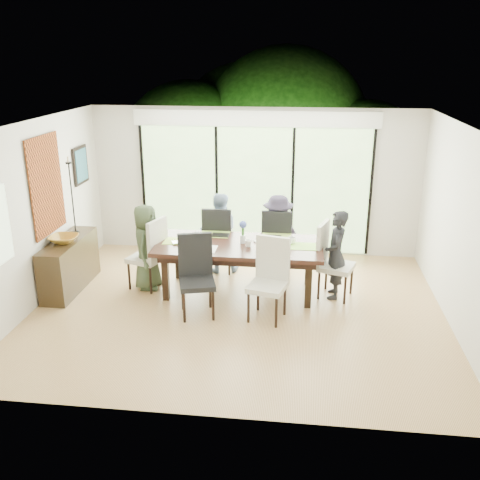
# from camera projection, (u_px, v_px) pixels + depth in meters

# --- Properties ---
(floor) EXTENTS (6.00, 5.00, 0.01)m
(floor) POSITION_uv_depth(u_px,v_px,m) (238.00, 309.00, 7.93)
(floor) COLOR olive
(floor) RESTS_ON ground
(ceiling) EXTENTS (6.00, 5.00, 0.01)m
(ceiling) POSITION_uv_depth(u_px,v_px,m) (238.00, 124.00, 7.04)
(ceiling) COLOR white
(ceiling) RESTS_ON wall_back
(wall_back) EXTENTS (6.00, 0.02, 2.70)m
(wall_back) POSITION_uv_depth(u_px,v_px,m) (255.00, 182.00, 9.84)
(wall_back) COLOR beige
(wall_back) RESTS_ON floor
(wall_front) EXTENTS (6.00, 0.02, 2.70)m
(wall_front) POSITION_uv_depth(u_px,v_px,m) (206.00, 300.00, 5.13)
(wall_front) COLOR white
(wall_front) RESTS_ON floor
(wall_left) EXTENTS (0.02, 5.00, 2.70)m
(wall_left) POSITION_uv_depth(u_px,v_px,m) (34.00, 215.00, 7.82)
(wall_left) COLOR silver
(wall_left) RESTS_ON floor
(wall_right) EXTENTS (0.02, 5.00, 2.70)m
(wall_right) POSITION_uv_depth(u_px,v_px,m) (461.00, 230.00, 7.15)
(wall_right) COLOR white
(wall_right) RESTS_ON floor
(glass_doors) EXTENTS (4.20, 0.02, 2.30)m
(glass_doors) POSITION_uv_depth(u_px,v_px,m) (254.00, 190.00, 9.85)
(glass_doors) COLOR #598C3F
(glass_doors) RESTS_ON wall_back
(blinds_header) EXTENTS (4.40, 0.06, 0.28)m
(blinds_header) POSITION_uv_depth(u_px,v_px,m) (255.00, 119.00, 9.41)
(blinds_header) COLOR white
(blinds_header) RESTS_ON wall_back
(mullion_a) EXTENTS (0.05, 0.04, 2.30)m
(mullion_a) POSITION_uv_depth(u_px,v_px,m) (144.00, 187.00, 10.08)
(mullion_a) COLOR black
(mullion_a) RESTS_ON wall_back
(mullion_b) EXTENTS (0.05, 0.04, 2.30)m
(mullion_b) POSITION_uv_depth(u_px,v_px,m) (217.00, 189.00, 9.92)
(mullion_b) COLOR black
(mullion_b) RESTS_ON wall_back
(mullion_c) EXTENTS (0.05, 0.04, 2.30)m
(mullion_c) POSITION_uv_depth(u_px,v_px,m) (292.00, 191.00, 9.76)
(mullion_c) COLOR black
(mullion_c) RESTS_ON wall_back
(mullion_d) EXTENTS (0.05, 0.04, 2.30)m
(mullion_d) POSITION_uv_depth(u_px,v_px,m) (370.00, 194.00, 9.60)
(mullion_d) COLOR black
(mullion_d) RESTS_ON wall_back
(deck) EXTENTS (6.00, 1.80, 0.10)m
(deck) POSITION_uv_depth(u_px,v_px,m) (258.00, 238.00, 11.13)
(deck) COLOR brown
(deck) RESTS_ON ground
(rail_top) EXTENTS (6.00, 0.08, 0.06)m
(rail_top) POSITION_uv_depth(u_px,v_px,m) (262.00, 200.00, 11.68)
(rail_top) COLOR brown
(rail_top) RESTS_ON deck
(foliage_left) EXTENTS (3.20, 3.20, 3.20)m
(foliage_left) POSITION_uv_depth(u_px,v_px,m) (189.00, 150.00, 12.53)
(foliage_left) COLOR #14380F
(foliage_left) RESTS_ON ground
(foliage_mid) EXTENTS (4.00, 4.00, 4.00)m
(foliage_mid) POSITION_uv_depth(u_px,v_px,m) (284.00, 133.00, 12.72)
(foliage_mid) COLOR #14380F
(foliage_mid) RESTS_ON ground
(foliage_right) EXTENTS (2.80, 2.80, 2.80)m
(foliage_right) POSITION_uv_depth(u_px,v_px,m) (363.00, 163.00, 11.95)
(foliage_right) COLOR #14380F
(foliage_right) RESTS_ON ground
(foliage_far) EXTENTS (3.60, 3.60, 3.60)m
(foliage_far) POSITION_uv_depth(u_px,v_px,m) (246.00, 135.00, 13.55)
(foliage_far) COLOR #14380F
(foliage_far) RESTS_ON ground
(table_top) EXTENTS (2.57, 1.18, 0.06)m
(table_top) POSITION_uv_depth(u_px,v_px,m) (239.00, 246.00, 8.27)
(table_top) COLOR black
(table_top) RESTS_ON floor
(table_apron) EXTENTS (2.36, 0.97, 0.11)m
(table_apron) POSITION_uv_depth(u_px,v_px,m) (239.00, 252.00, 8.30)
(table_apron) COLOR black
(table_apron) RESTS_ON floor
(table_leg_fl) EXTENTS (0.10, 0.10, 0.74)m
(table_leg_fl) POSITION_uv_depth(u_px,v_px,m) (165.00, 277.00, 8.12)
(table_leg_fl) COLOR black
(table_leg_fl) RESTS_ON floor
(table_leg_fr) EXTENTS (0.10, 0.10, 0.74)m
(table_leg_fr) POSITION_uv_depth(u_px,v_px,m) (308.00, 284.00, 7.88)
(table_leg_fr) COLOR black
(table_leg_fr) RESTS_ON floor
(table_leg_bl) EXTENTS (0.10, 0.10, 0.74)m
(table_leg_bl) POSITION_uv_depth(u_px,v_px,m) (178.00, 257.00, 8.92)
(table_leg_bl) COLOR black
(table_leg_bl) RESTS_ON floor
(table_leg_br) EXTENTS (0.10, 0.10, 0.74)m
(table_leg_br) POSITION_uv_depth(u_px,v_px,m) (308.00, 263.00, 8.68)
(table_leg_br) COLOR black
(table_leg_br) RESTS_ON floor
(chair_left_end) EXTENTS (0.62, 0.62, 1.18)m
(chair_left_end) POSITION_uv_depth(u_px,v_px,m) (146.00, 253.00, 8.50)
(chair_left_end) COLOR beige
(chair_left_end) RESTS_ON floor
(chair_right_end) EXTENTS (0.62, 0.62, 1.18)m
(chair_right_end) POSITION_uv_depth(u_px,v_px,m) (337.00, 261.00, 8.16)
(chair_right_end) COLOR beige
(chair_right_end) RESTS_ON floor
(chair_far_left) EXTENTS (0.51, 0.51, 1.18)m
(chair_far_left) POSITION_uv_depth(u_px,v_px,m) (219.00, 238.00, 9.17)
(chair_far_left) COLOR black
(chair_far_left) RESTS_ON floor
(chair_far_right) EXTENTS (0.51, 0.51, 1.18)m
(chair_far_right) POSITION_uv_depth(u_px,v_px,m) (278.00, 240.00, 9.06)
(chair_far_right) COLOR black
(chair_far_right) RESTS_ON floor
(chair_near_left) EXTENTS (0.61, 0.61, 1.18)m
(chair_near_left) POSITION_uv_depth(u_px,v_px,m) (197.00, 277.00, 7.57)
(chair_near_left) COLOR black
(chair_near_left) RESTS_ON floor
(chair_near_right) EXTENTS (0.60, 0.60, 1.18)m
(chair_near_right) POSITION_uv_depth(u_px,v_px,m) (267.00, 281.00, 7.46)
(chair_near_right) COLOR beige
(chair_near_right) RESTS_ON floor
(person_left_end) EXTENTS (0.42, 0.65, 1.38)m
(person_left_end) POSITION_uv_depth(u_px,v_px,m) (147.00, 247.00, 8.46)
(person_left_end) COLOR #37462E
(person_left_end) RESTS_ON floor
(person_right_end) EXTENTS (0.43, 0.66, 1.38)m
(person_right_end) POSITION_uv_depth(u_px,v_px,m) (336.00, 255.00, 8.13)
(person_right_end) COLOR black
(person_right_end) RESTS_ON floor
(person_far_left) EXTENTS (0.72, 0.53, 1.38)m
(person_far_left) POSITION_uv_depth(u_px,v_px,m) (219.00, 233.00, 9.12)
(person_far_left) COLOR #7F99B8
(person_far_left) RESTS_ON floor
(person_far_right) EXTENTS (0.71, 0.51, 1.38)m
(person_far_right) POSITION_uv_depth(u_px,v_px,m) (278.00, 235.00, 9.01)
(person_far_right) COLOR #272233
(person_far_right) RESTS_ON floor
(placemat_left) EXTENTS (0.47, 0.34, 0.01)m
(placemat_left) POSITION_uv_depth(u_px,v_px,m) (179.00, 241.00, 8.36)
(placemat_left) COLOR #9BB841
(placemat_left) RESTS_ON table_top
(placemat_right) EXTENTS (0.47, 0.34, 0.01)m
(placemat_right) POSITION_uv_depth(u_px,v_px,m) (301.00, 246.00, 8.15)
(placemat_right) COLOR #86C044
(placemat_right) RESTS_ON table_top
(placemat_far_l) EXTENTS (0.47, 0.34, 0.01)m
(placemat_far_l) POSITION_uv_depth(u_px,v_px,m) (215.00, 234.00, 8.68)
(placemat_far_l) COLOR #8BAE3E
(placemat_far_l) RESTS_ON table_top
(placemat_far_r) EXTENTS (0.47, 0.34, 0.01)m
(placemat_far_r) POSITION_uv_depth(u_px,v_px,m) (276.00, 237.00, 8.57)
(placemat_far_r) COLOR #8EAF3E
(placemat_far_r) RESTS_ON table_top
(placemat_paper) EXTENTS (0.47, 0.34, 0.01)m
(placemat_paper) POSITION_uv_depth(u_px,v_px,m) (201.00, 249.00, 8.04)
(placemat_paper) COLOR white
(placemat_paper) RESTS_ON table_top
(tablet_far_l) EXTENTS (0.28, 0.19, 0.01)m
(tablet_far_l) POSITION_uv_depth(u_px,v_px,m) (220.00, 235.00, 8.62)
(tablet_far_l) COLOR black
(tablet_far_l) RESTS_ON table_top
(tablet_far_r) EXTENTS (0.26, 0.18, 0.01)m
(tablet_far_r) POSITION_uv_depth(u_px,v_px,m) (273.00, 237.00, 8.52)
(tablet_far_r) COLOR black
(tablet_far_r) RESTS_ON table_top
(papers) EXTENTS (0.32, 0.24, 0.00)m
(papers) POSITION_uv_depth(u_px,v_px,m) (285.00, 247.00, 8.13)
(papers) COLOR white
(papers) RESTS_ON table_top
(platter_base) EXTENTS (0.28, 0.28, 0.03)m
(platter_base) POSITION_uv_depth(u_px,v_px,m) (201.00, 248.00, 8.03)
(platter_base) COLOR white
(platter_base) RESTS_ON table_top
(platter_snacks) EXTENTS (0.21, 0.21, 0.02)m
(platter_snacks) POSITION_uv_depth(u_px,v_px,m) (201.00, 247.00, 8.02)
(platter_snacks) COLOR #C46917
(platter_snacks) RESTS_ON table_top
(vase) EXTENTS (0.09, 0.09, 0.13)m
(vase) POSITION_uv_depth(u_px,v_px,m) (243.00, 239.00, 8.28)
(vase) COLOR silver
(vase) RESTS_ON table_top
(hyacinth_stems) EXTENTS (0.04, 0.04, 0.17)m
(hyacinth_stems) POSITION_uv_depth(u_px,v_px,m) (243.00, 231.00, 8.23)
(hyacinth_stems) COLOR #337226
(hyacinth_stems) RESTS_ON table_top
(hyacinth_blooms) EXTENTS (0.12, 0.12, 0.12)m
(hyacinth_blooms) POSITION_uv_depth(u_px,v_px,m) (243.00, 225.00, 8.20)
(hyacinth_blooms) COLOR #4355A8
(hyacinth_blooms) RESTS_ON table_top
(laptop) EXTENTS (0.41, 0.35, 0.03)m
(laptop) POSITION_uv_depth(u_px,v_px,m) (184.00, 243.00, 8.25)
(laptop) COLOR silver
(laptop) RESTS_ON table_top
(cup_a) EXTENTS (0.19, 0.19, 0.10)m
(cup_a) POSITION_uv_depth(u_px,v_px,m) (197.00, 236.00, 8.46)
(cup_a) COLOR white
(cup_a) RESTS_ON table_top
(cup_b) EXTENTS (0.15, 0.15, 0.10)m
(cup_b) POSITION_uv_depth(u_px,v_px,m) (248.00, 243.00, 8.13)
(cup_b) COLOR white
(cup_b) RESTS_ON table_top
(cup_c) EXTENTS (0.18, 0.18, 0.10)m
(cup_c) POSITION_uv_depth(u_px,v_px,m) (291.00, 241.00, 8.24)
(cup_c) COLOR white
(cup_c) RESTS_ON table_top
(book) EXTENTS (0.27, 0.29, 0.02)m
(book) POSITION_uv_depth(u_px,v_px,m) (256.00, 243.00, 8.27)
(book) COLOR white
(book) RESTS_ON table_top
(sideboard) EXTENTS (0.41, 1.46, 0.82)m
(sideboard) POSITION_uv_depth(u_px,v_px,m) (70.00, 264.00, 8.51)
(sideboard) COLOR black
(sideboard) RESTS_ON floor
(bowl) EXTENTS (0.43, 0.43, 0.11)m
(bowl) POSITION_uv_depth(u_px,v_px,m) (64.00, 239.00, 8.26)
(bowl) COLOR olive
(bowl) RESTS_ON sideboard
(candlestick_base) EXTENTS (0.09, 0.09, 0.04)m
(candlestick_base) POSITION_uv_depth(u_px,v_px,m) (76.00, 232.00, 8.70)
(candlestick_base) COLOR black
(candlestick_base) RESTS_ON sideboard
(candlestick_shaft) EXTENTS (0.02, 0.02, 1.14)m
(candlestick_shaft) POSITION_uv_depth(u_px,v_px,m) (72.00, 198.00, 8.51)
(candlestick_shaft) COLOR black
(candlestick_shaft) RESTS_ON sideboard
(candlestick_pan) EXTENTS (0.09, 0.09, 0.03)m
(candlestick_pan) POSITION_uv_depth(u_px,v_px,m) (68.00, 163.00, 8.32)
(candlestick_pan) COLOR black
(candlestick_pan) RESTS_ON sideboard
(candle) EXTENTS (0.03, 0.03, 0.09)m
(candle) POSITION_uv_depth(u_px,v_px,m) (68.00, 159.00, 8.30)
(candle) COLOR silver
(candle) RESTS_ON sideboard
(tapestry) EXTENTS (0.02, 1.00, 1.50)m
(tapestry) POSITION_uv_depth(u_px,v_px,m) (47.00, 185.00, 8.08)
(tapestry) COLOR #9A3E16
(tapestry) RESTS_ON wall_left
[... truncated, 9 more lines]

